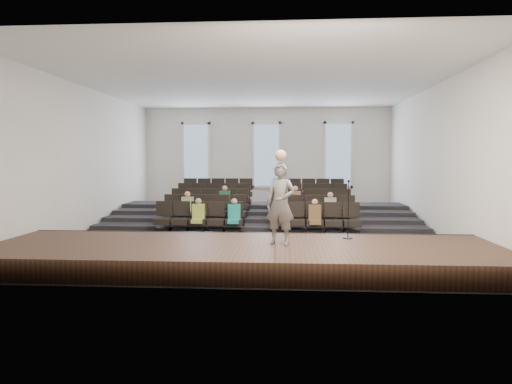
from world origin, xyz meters
TOP-DOWN VIEW (x-y plane):
  - ground at (0.00, 0.00)m, footprint 14.00×14.00m
  - ceiling at (0.00, 0.00)m, footprint 12.00×14.00m
  - wall_back at (0.00, 7.02)m, footprint 12.00×0.04m
  - wall_front at (0.00, -7.02)m, footprint 12.00×0.04m
  - wall_left at (-6.02, 0.00)m, footprint 0.04×14.00m
  - wall_right at (6.02, 0.00)m, footprint 0.04×14.00m
  - stage at (0.00, -5.10)m, footprint 11.80×3.60m
  - stage_lip at (0.00, -3.33)m, footprint 11.80×0.06m
  - risers at (0.00, 3.17)m, footprint 11.80×4.80m
  - seating_rows at (-0.00, 1.54)m, footprint 6.80×4.70m
  - windows at (0.00, 6.95)m, footprint 8.44×0.10m
  - audience at (0.00, 0.32)m, footprint 5.45×2.64m
  - speaker at (0.86, -4.94)m, footprint 0.80×0.65m
  - mic_stand at (2.54, -4.07)m, footprint 0.25×0.25m

SIDE VIEW (x-z plane):
  - ground at x=0.00m, z-range 0.00..0.00m
  - risers at x=0.00m, z-range -0.10..0.50m
  - stage at x=0.00m, z-range 0.00..0.50m
  - stage_lip at x=0.00m, z-range -0.01..0.51m
  - seating_rows at x=0.00m, z-range -0.15..1.52m
  - audience at x=0.00m, z-range 0.26..1.36m
  - mic_stand at x=2.54m, z-range 0.20..1.67m
  - speaker at x=0.86m, z-range 0.50..2.40m
  - wall_back at x=0.00m, z-range 0.00..5.00m
  - wall_front at x=0.00m, z-range 0.00..5.00m
  - wall_left at x=-6.02m, z-range 0.00..5.00m
  - wall_right at x=6.02m, z-range 0.00..5.00m
  - windows at x=0.00m, z-range 1.08..4.32m
  - ceiling at x=0.00m, z-range 5.00..5.02m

